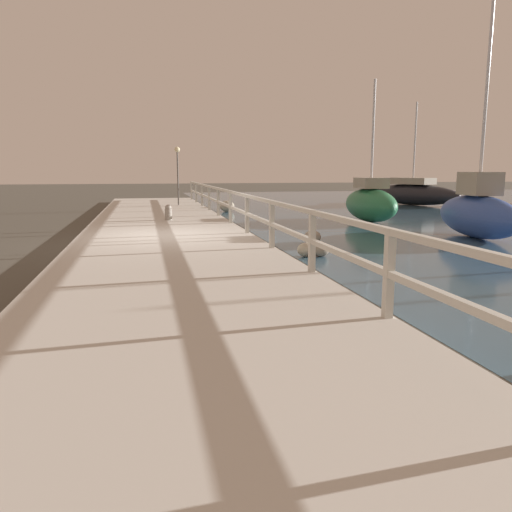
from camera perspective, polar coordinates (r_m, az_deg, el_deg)
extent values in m
plane|color=#4C473D|center=(13.38, -10.18, 1.42)|extent=(120.00, 120.00, 0.00)
cube|color=beige|center=(13.36, -10.19, 1.89)|extent=(4.55, 36.00, 0.22)
cube|color=beige|center=(5.92, 14.95, -1.94)|extent=(0.10, 0.10, 1.05)
cube|color=beige|center=(8.36, 6.43, 1.70)|extent=(0.10, 0.10, 1.05)
cube|color=beige|center=(10.93, 1.83, 3.65)|extent=(0.10, 0.10, 1.05)
cube|color=beige|center=(13.55, -1.02, 4.84)|extent=(0.10, 0.10, 1.05)
cube|color=beige|center=(16.20, -2.95, 5.64)|extent=(0.10, 0.10, 1.05)
cube|color=beige|center=(18.86, -4.34, 6.21)|extent=(0.10, 0.10, 1.05)
cube|color=beige|center=(21.53, -5.38, 6.64)|extent=(0.10, 0.10, 1.05)
cube|color=beige|center=(24.21, -6.20, 6.97)|extent=(0.10, 0.10, 1.05)
cube|color=beige|center=(26.89, -6.85, 7.23)|extent=(0.10, 0.10, 1.05)
cube|color=beige|center=(29.58, -7.39, 7.45)|extent=(0.10, 0.10, 1.05)
cube|color=beige|center=(13.52, -1.03, 6.88)|extent=(0.09, 32.50, 0.08)
cube|color=beige|center=(13.55, -1.02, 4.84)|extent=(0.09, 32.50, 0.08)
ellipsoid|color=gray|center=(13.25, 6.47, 2.18)|extent=(0.46, 0.41, 0.34)
ellipsoid|color=gray|center=(11.19, 5.79, 0.73)|extent=(0.42, 0.38, 0.32)
ellipsoid|color=slate|center=(11.23, 7.39, 0.64)|extent=(0.38, 0.34, 0.28)
ellipsoid|color=gray|center=(23.27, -3.33, 5.70)|extent=(0.69, 0.62, 0.52)
cylinder|color=gray|center=(17.38, -9.98, 4.69)|extent=(0.24, 0.24, 0.38)
sphere|color=gray|center=(17.36, -10.00, 5.45)|extent=(0.22, 0.22, 0.22)
cylinder|color=#514C47|center=(24.88, -8.91, 8.71)|extent=(0.07, 0.07, 2.54)
sphere|color=beige|center=(24.90, -9.00, 11.94)|extent=(0.26, 0.26, 0.26)
ellipsoid|color=black|center=(29.08, 17.42, 6.72)|extent=(3.74, 6.01, 1.13)
cube|color=#9E937F|center=(29.06, 17.49, 8.18)|extent=(1.90, 2.52, 0.35)
cylinder|color=silver|center=(29.09, 17.70, 12.15)|extent=(0.09, 0.09, 4.38)
ellipsoid|color=#2D4C9E|center=(15.56, 23.95, 4.16)|extent=(1.69, 4.17, 1.21)
cube|color=#9E937F|center=(15.51, 24.19, 7.56)|extent=(0.95, 1.26, 0.64)
cylinder|color=silver|center=(15.67, 24.91, 17.38)|extent=(0.09, 0.09, 6.00)
ellipsoid|color=#236B42|center=(19.18, 12.92, 5.70)|extent=(1.47, 3.69, 1.24)
cube|color=#9E937F|center=(19.15, 13.02, 8.13)|extent=(0.98, 1.22, 0.39)
cylinder|color=silver|center=(19.18, 13.22, 13.36)|extent=(0.09, 0.09, 3.89)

